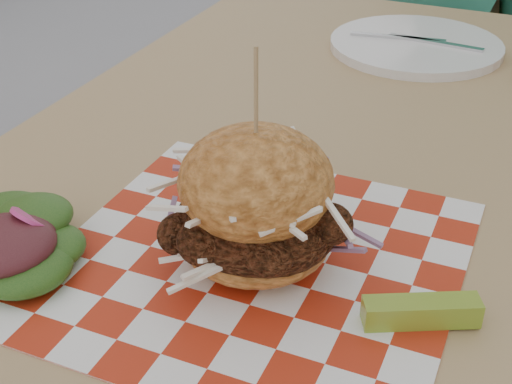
# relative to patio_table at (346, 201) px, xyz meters

# --- Properties ---
(patio_table) EXTENTS (0.80, 1.20, 0.75)m
(patio_table) POSITION_rel_patio_table_xyz_m (0.00, 0.00, 0.00)
(patio_table) COLOR tan
(patio_table) RESTS_ON ground
(patio_chair) EXTENTS (0.43, 0.44, 0.95)m
(patio_chair) POSITION_rel_patio_table_xyz_m (-0.00, 0.97, -0.12)
(patio_chair) COLOR tan
(patio_chair) RESTS_ON ground
(paper_liner) EXTENTS (0.36, 0.36, 0.00)m
(paper_liner) POSITION_rel_patio_table_xyz_m (-0.01, -0.26, 0.08)
(paper_liner) COLOR red
(paper_liner) RESTS_ON patio_table
(sandwich) EXTENTS (0.18, 0.18, 0.20)m
(sandwich) POSITION_rel_patio_table_xyz_m (-0.01, -0.26, 0.14)
(sandwich) COLOR #DB8B3E
(sandwich) RESTS_ON paper_liner
(pickle_spear) EXTENTS (0.09, 0.06, 0.02)m
(pickle_spear) POSITION_rel_patio_table_xyz_m (0.14, -0.28, 0.09)
(pickle_spear) COLOR #97AB31
(pickle_spear) RESTS_ON paper_liner
(side_salad) EXTENTS (0.14, 0.14, 0.05)m
(side_salad) POSITION_rel_patio_table_xyz_m (-0.22, -0.34, 0.09)
(side_salad) COLOR #3F1419
(side_salad) RESTS_ON patio_table
(place_setting) EXTENTS (0.27, 0.27, 0.02)m
(place_setting) POSITION_rel_patio_table_xyz_m (0.00, 0.36, 0.09)
(place_setting) COLOR white
(place_setting) RESTS_ON patio_table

